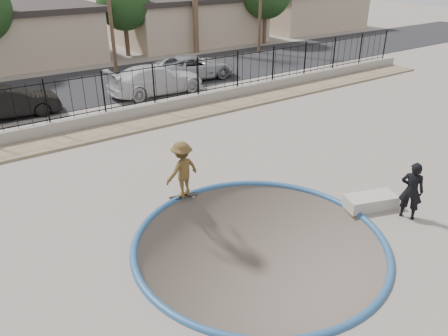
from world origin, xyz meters
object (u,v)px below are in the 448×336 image
Objects in this scene: skateboard at (183,196)px; car_c at (156,79)px; car_b at (12,102)px; car_d at (194,67)px; skater at (182,172)px; videographer at (412,191)px; concrete_ledge at (370,201)px.

car_c is at bearing 77.87° from skateboard.
car_d is at bearing -77.54° from car_b.
skateboard is at bearing 157.29° from car_c.
car_d is (8.05, 12.70, -0.17)m from skater.
videographer is 0.33× the size of car_c.
skateboard is 0.22× the size of car_b.
concrete_ledge is at bearing 173.47° from car_d.
car_d is at bearing -64.54° from car_c.
skateboard is 0.18× the size of car_d.
skateboard is 0.59× the size of concrete_ledge.
skater is at bearing 19.76° from videographer.
videographer reaches higher than car_d.
concrete_ledge is (4.51, -3.80, 0.14)m from skateboard.
concrete_ledge reaches higher than skateboard.
car_c is (-0.28, 15.89, -0.08)m from videographer.
car_c is at bearing 89.38° from concrete_ledge.
car_b is at bearing 115.80° from concrete_ledge.
skater is 6.89m from videographer.
car_c reaches higher than concrete_ledge.
car_d is (3.09, 17.49, -0.14)m from videographer.
skater is 15.04m from car_d.
videographer is 18.00m from car_b.
car_b reaches higher than skateboard.
videographer reaches higher than car_c.
skateboard is 0.52× the size of videographer.
car_c is 3.74m from car_d.
skateboard is 0.17× the size of car_c.
skater reaches higher than car_c.
concrete_ledge is 0.29× the size of car_c.
concrete_ledge is (-0.44, 0.99, -0.70)m from videographer.
car_b reaches higher than concrete_ledge.
concrete_ledge is 16.92m from car_b.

